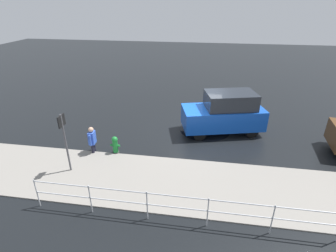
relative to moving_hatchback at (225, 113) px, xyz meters
The scene contains 8 objects.
ground_plane 1.77m from the moving_hatchback, 11.46° to the left, with size 60.00×60.00×0.00m, color black.
kerb_strip 4.81m from the moving_hatchback, 72.50° to the left, with size 24.00×3.20×0.04m, color gray.
moving_hatchback is the anchor object (origin of this frame).
fire_hydrant 5.49m from the moving_hatchback, 31.00° to the left, with size 0.42×0.31×0.80m.
pedestrian 6.36m from the moving_hatchback, 27.15° to the left, with size 0.27×0.57×1.22m.
metal_railing 6.50m from the moving_hatchback, 76.08° to the left, with size 8.98×0.04×1.05m.
sign_post 7.41m from the moving_hatchback, 35.91° to the left, with size 0.07×0.44×2.40m.
puddle_patch 1.37m from the moving_hatchback, ahead, with size 2.62×2.62×0.01m, color black.
Camera 1 is at (-0.49, 11.81, 6.08)m, focal length 28.00 mm.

